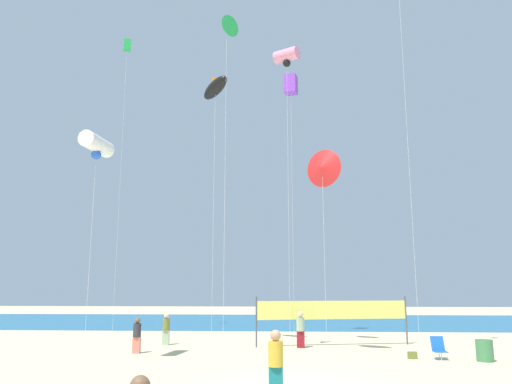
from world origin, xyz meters
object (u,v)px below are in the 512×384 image
Objects in this scene: beachgoer_olive_shirt at (166,328)px; kite_green_box at (127,47)px; kite_violet_box at (291,85)px; beachgoer_charcoal_shirt at (137,334)px; kite_red_delta at (322,168)px; beachgoer_mustard_shirt at (276,361)px; beach_handbag at (412,355)px; kite_black_inflatable at (215,88)px; folding_beach_chair at (439,347)px; volleyball_net at (333,312)px; beachgoer_sage_shirt at (300,328)px; trash_barrel at (485,351)px; kite_pink_tube at (287,57)px; kite_white_tube at (97,145)px; kite_green_delta at (227,28)px.

kite_green_box is (-5.20, 7.21, 19.08)m from beachgoer_olive_shirt.
kite_green_box reaches higher than kite_violet_box.
beachgoer_charcoal_shirt is at bearing -133.51° from kite_violet_box.
kite_red_delta is (8.28, -0.54, 7.31)m from beachgoer_charcoal_shirt.
beachgoer_mustard_shirt is 4.80× the size of beach_handbag.
kite_green_box is (-7.60, 7.92, 6.60)m from kite_black_inflatable.
beachgoer_mustard_shirt is at bearing -103.91° from kite_red_delta.
beachgoer_olive_shirt is 1.75× the size of folding_beach_chair.
beachgoer_charcoal_shirt is (-0.55, -3.22, -0.01)m from beachgoer_olive_shirt.
volleyball_net reaches higher than beachgoer_mustard_shirt.
beachgoer_sage_shirt is 0.19× the size of kite_red_delta.
kite_violet_box is 6.77m from kite_black_inflatable.
beachgoer_olive_shirt is 11.95m from beach_handbag.
kite_red_delta is (1.21, -7.98, -7.33)m from kite_violet_box.
beachgoer_mustard_shirt reaches higher than trash_barrel.
trash_barrel is 0.06× the size of kite_pink_tube.
beach_handbag is at bearing -22.45° from kite_black_inflatable.
beachgoer_olive_shirt is 0.18× the size of kite_white_tube.
beachgoer_mustard_shirt is 10.67m from trash_barrel.
beach_handbag is at bearing 176.94° from folding_beach_chair.
kite_red_delta reaches higher than beachgoer_charcoal_shirt.
beachgoer_sage_shirt is at bearing 97.89° from beachgoer_charcoal_shirt.
volleyball_net is 0.55× the size of kite_black_inflatable.
kite_pink_tube reaches higher than folding_beach_chair.
folding_beach_chair is at bearing 162.50° from trash_barrel.
beachgoer_sage_shirt is 12.65m from kite_white_tube.
kite_pink_tube is at bearing 151.63° from beach_handbag.
beachgoer_mustard_shirt is 0.11× the size of kite_green_delta.
kite_pink_tube reaches higher than volleyball_net.
kite_green_delta is at bearing 62.18° from beachgoer_charcoal_shirt.
trash_barrel is at bearing -2.23° from kite_green_delta.
beachgoer_sage_shirt is (6.73, -0.81, 0.08)m from beachgoer_olive_shirt.
beachgoer_sage_shirt is 0.11× the size of kite_green_delta.
folding_beach_chair is at bearing 9.71° from kite_white_tube.
kite_violet_box is (-1.87, 4.12, 13.82)m from volleyball_net.
volleyball_net is at bearing 7.75° from kite_black_inflatable.
folding_beach_chair is (12.18, -4.36, -0.36)m from beachgoer_olive_shirt.
beachgoer_mustard_shirt is 21.67m from kite_violet_box.
kite_violet_box reaches higher than beachgoer_sage_shirt.
kite_red_delta is 0.65× the size of kite_black_inflatable.
kite_pink_tube is at bearing 154.97° from folding_beach_chair.
volleyball_net is 14.54m from kite_violet_box.
folding_beach_chair is 16.03m from kite_white_tube.
folding_beach_chair is at bearing -24.33° from kite_pink_tube.
folding_beach_chair is 1.10m from beach_handbag.
kite_pink_tube is (-2.16, -1.77, 12.92)m from volleyball_net.
beachgoer_charcoal_shirt is at bearing -65.96° from kite_green_box.
kite_green_box is at bearing 152.38° from volleyball_net.
beach_handbag is (5.40, 7.52, -0.78)m from beachgoer_mustard_shirt.
beachgoer_mustard_shirt is at bearing 25.62° from beachgoer_charcoal_shirt.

